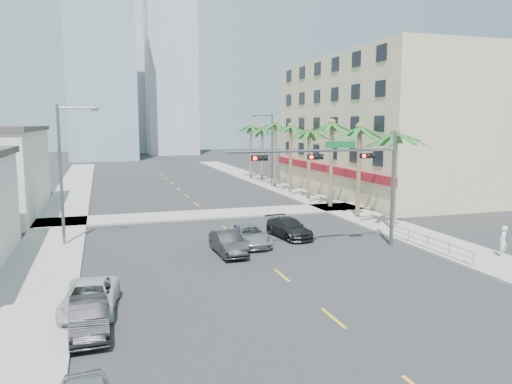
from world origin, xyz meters
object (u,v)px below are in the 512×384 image
car_parked_far (90,298)px  car_parked_mid (89,317)px  car_lane_right (289,228)px  traffic_signal_mast (349,169)px  pedestrian (503,241)px  car_lane_center (249,235)px  car_lane_left (228,243)px

car_parked_far → car_parked_mid: bearing=-83.7°
car_lane_right → traffic_signal_mast: bearing=-68.4°
traffic_signal_mast → pedestrian: traffic_signal_mast is taller
traffic_signal_mast → car_parked_far: 17.06m
traffic_signal_mast → car_parked_mid: (-15.18, -8.62, -4.42)m
car_lane_center → car_lane_right: 3.51m
car_lane_left → car_parked_far: bearing=-138.7°
car_parked_mid → car_lane_center: 14.95m
car_parked_far → car_lane_right: 16.64m
car_lane_left → car_lane_center: (1.86, 1.83, -0.04)m
car_lane_center → car_lane_right: (3.25, 1.32, 0.02)m
traffic_signal_mast → car_lane_right: bearing=119.1°
car_lane_center → car_lane_right: car_lane_right is taller
car_parked_far → car_lane_center: car_lane_center is taller
car_parked_far → pedestrian: (22.69, 1.58, 0.42)m
car_lane_left → car_lane_center: bearing=42.3°
car_lane_left → car_lane_center: size_ratio=0.90×
traffic_signal_mast → car_lane_right: (-2.30, 4.13, -4.40)m
car_parked_mid → pedestrian: pedestrian is taller
traffic_signal_mast → car_lane_left: traffic_signal_mast is taller
traffic_signal_mast → car_lane_right: 6.46m
car_lane_right → pedestrian: (9.81, -8.94, 0.40)m
traffic_signal_mast → car_parked_far: bearing=-157.2°
car_lane_center → car_parked_mid: bearing=-130.5°
car_parked_far → car_lane_center: size_ratio=1.00×
car_parked_far → pedestrian: 22.75m
car_parked_far → car_lane_left: 10.72m
car_parked_mid → pedestrian: bearing=7.7°
car_parked_far → car_lane_right: bearing=45.5°
traffic_signal_mast → car_lane_center: traffic_signal_mast is taller
car_parked_far → car_lane_right: car_lane_right is taller
car_parked_mid → car_lane_left: (7.78, 9.60, 0.04)m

